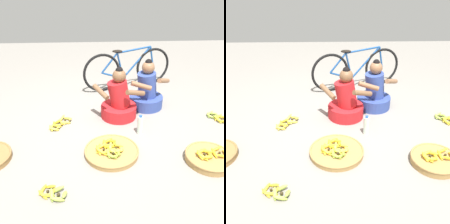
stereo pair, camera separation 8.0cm
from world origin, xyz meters
The scene contains 10 objects.
ground_plane centered at (0.00, 0.00, 0.00)m, with size 10.00×10.00×0.00m, color gray.
vendor_woman_front centered at (0.13, 0.30, 0.24)m, with size 0.74×0.52×0.76m.
vendor_woman_behind centered at (0.59, 0.59, 0.25)m, with size 0.65×0.52×0.78m.
bicycle_leaning centered at (0.39, 1.39, 0.36)m, with size 1.63×0.57×0.73m.
banana_basket_mid_right centered at (1.06, -0.78, 0.05)m, with size 0.54×0.54×0.15m.
banana_basket_front_left centered at (-0.03, -0.59, 0.04)m, with size 0.64×0.64×0.14m.
loose_bananas_mid_left centered at (-0.71, 0.10, 0.03)m, with size 0.32×0.38×0.10m.
loose_bananas_back_right centered at (-0.62, -1.18, 0.03)m, with size 0.29×0.23×0.09m.
loose_bananas_near_vendor centered at (1.57, 0.13, 0.03)m, with size 0.29×0.33×0.08m.
water_bottle centered at (0.37, -0.18, 0.13)m, with size 0.08×0.08×0.28m.
Camera 2 is at (-0.08, -2.90, 1.85)m, focal length 39.70 mm.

